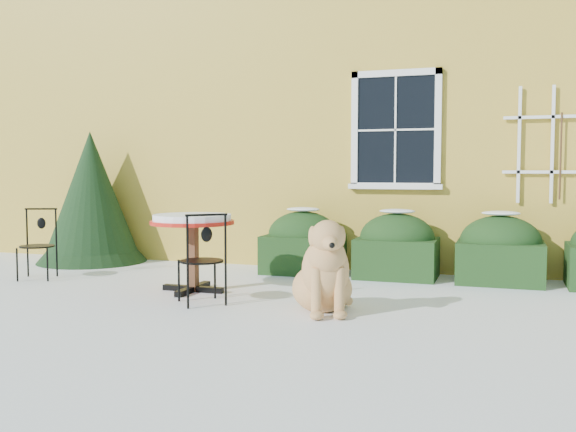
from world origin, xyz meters
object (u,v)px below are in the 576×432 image
(evergreen_shrub, at_px, (91,210))
(bistro_table, at_px, (192,227))
(patio_chair_far, at_px, (38,244))
(patio_chair_near, at_px, (203,259))
(dog, at_px, (324,274))

(evergreen_shrub, xyz_separation_m, bistro_table, (2.63, -1.74, -0.06))
(bistro_table, relative_size, patio_chair_far, 1.06)
(patio_chair_far, bearing_deg, bistro_table, -25.78)
(bistro_table, xyz_separation_m, patio_chair_near, (0.43, -0.61, -0.27))
(patio_chair_near, xyz_separation_m, dog, (1.34, -0.01, -0.10))
(bistro_table, bearing_deg, dog, -19.28)
(dog, bearing_deg, bistro_table, 136.85)
(patio_chair_near, bearing_deg, dog, 138.27)
(evergreen_shrub, height_order, bistro_table, evergreen_shrub)
(patio_chair_near, xyz_separation_m, patio_chair_far, (-2.78, 0.80, -0.03))
(evergreen_shrub, distance_m, bistro_table, 3.15)
(evergreen_shrub, bearing_deg, patio_chair_near, -37.49)
(patio_chair_near, bearing_deg, evergreen_shrub, -78.84)
(evergreen_shrub, height_order, dog, evergreen_shrub)
(evergreen_shrub, relative_size, dog, 1.90)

